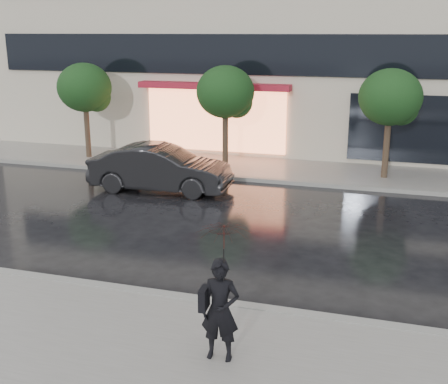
% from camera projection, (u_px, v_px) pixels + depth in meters
% --- Properties ---
extents(ground, '(120.00, 120.00, 0.00)m').
position_uv_depth(ground, '(226.00, 285.00, 11.97)').
color(ground, black).
rests_on(ground, ground).
extents(sidewalk_near, '(60.00, 4.50, 0.12)m').
position_uv_depth(sidewalk_near, '(167.00, 366.00, 8.96)').
color(sidewalk_near, slate).
rests_on(sidewalk_near, ground).
extents(sidewalk_far, '(60.00, 3.50, 0.12)m').
position_uv_depth(sidewalk_far, '(302.00, 171.00, 21.38)').
color(sidewalk_far, slate).
rests_on(sidewalk_far, ground).
extents(curb_near, '(60.00, 0.25, 0.14)m').
position_uv_depth(curb_near, '(211.00, 303.00, 11.03)').
color(curb_near, gray).
rests_on(curb_near, ground).
extents(curb_far, '(60.00, 0.25, 0.14)m').
position_uv_depth(curb_far, '(294.00, 183.00, 19.77)').
color(curb_far, gray).
rests_on(curb_far, ground).
extents(tree_far_west, '(2.20, 2.20, 3.99)m').
position_uv_depth(tree_far_west, '(86.00, 89.00, 22.87)').
color(tree_far_west, '#33261C').
rests_on(tree_far_west, ground).
extents(tree_mid_west, '(2.20, 2.20, 3.99)m').
position_uv_depth(tree_mid_west, '(227.00, 94.00, 21.21)').
color(tree_mid_west, '#33261C').
rests_on(tree_mid_west, ground).
extents(tree_mid_east, '(2.20, 2.20, 3.99)m').
position_uv_depth(tree_mid_east, '(392.00, 99.00, 19.54)').
color(tree_mid_east, '#33261C').
rests_on(tree_mid_east, ground).
extents(parked_car, '(4.79, 1.85, 1.56)m').
position_uv_depth(parked_car, '(161.00, 168.00, 18.80)').
color(parked_car, black).
rests_on(parked_car, ground).
extents(pedestrian_with_umbrella, '(0.89, 0.90, 2.30)m').
position_uv_depth(pedestrian_with_umbrella, '(222.00, 276.00, 8.69)').
color(pedestrian_with_umbrella, black).
rests_on(pedestrian_with_umbrella, sidewalk_near).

